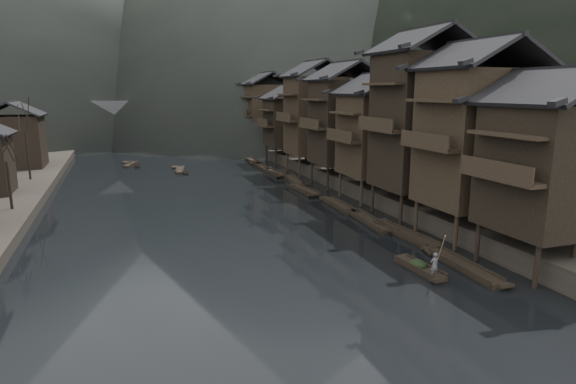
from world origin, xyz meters
name	(u,v)px	position (x,y,z in m)	size (l,w,h in m)	color
water	(246,257)	(0.00, 0.00, 0.00)	(300.00, 300.00, 0.00)	black
right_bank	(390,152)	(35.00, 40.00, 0.90)	(40.00, 200.00, 1.80)	#2D2823
stilt_houses	(353,110)	(17.28, 18.91, 8.89)	(9.00, 67.60, 16.48)	black
bare_trees	(0,149)	(-17.00, 15.62, 6.25)	(3.92, 43.54, 7.84)	black
moored_sampans	(312,191)	(12.00, 17.99, 0.20)	(2.92, 55.89, 0.47)	black
midriver_boats	(156,167)	(-2.90, 40.82, 0.20)	(8.42, 13.37, 0.45)	black
stone_bridge	(158,120)	(0.00, 72.00, 5.11)	(40.00, 6.00, 9.00)	#4C4C4F
hero_sampan	(419,268)	(9.54, -5.98, 0.20)	(1.20, 4.57, 0.43)	black
cargo_heap	(418,259)	(9.55, -5.77, 0.73)	(1.00, 1.31, 0.60)	black
boatman	(435,261)	(9.45, -7.57, 1.20)	(0.56, 0.37, 1.55)	#5E5F61
bamboo_pole	(440,218)	(9.65, -7.57, 3.81)	(0.06, 0.06, 4.32)	#8C7A51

